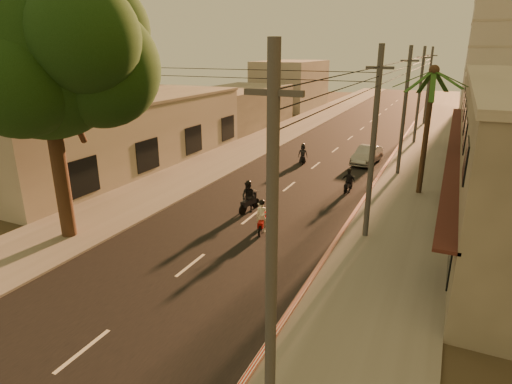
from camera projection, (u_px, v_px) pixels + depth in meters
ground at (162, 288)px, 16.53m from camera, size 160.00×160.00×0.00m
road at (316, 165)px, 33.74m from camera, size 10.00×140.00×0.02m
sidewalk_right at (416, 176)px, 30.76m from camera, size 5.00×140.00×0.12m
sidewalk_left at (232, 155)px, 36.70m from camera, size 5.00×140.00×0.12m
curb_stripe at (369, 191)px, 27.39m from camera, size 0.20×60.00×0.20m
left_building at (122, 132)px, 33.28m from camera, size 8.20×24.20×5.20m
broadleaf_tree at (52, 56)px, 18.28m from camera, size 9.60×8.70×12.10m
palm_tree at (433, 78)px, 24.85m from camera, size 5.00×5.00×8.20m
utility_poles at (407, 83)px, 29.21m from camera, size 1.20×48.26×9.00m
filler_right at (500, 102)px, 48.78m from camera, size 8.00×14.00×6.00m
filler_left_near at (238, 107)px, 50.64m from camera, size 8.00×14.00×4.40m
filler_left_far at (291, 85)px, 65.72m from camera, size 8.00×14.00×7.00m
scooter_red at (262, 218)px, 21.34m from camera, size 0.86×1.73×1.73m
scooter_mid_a at (249, 198)px, 23.97m from camera, size 1.06×1.89×1.87m
scooter_mid_b at (348, 181)px, 27.35m from camera, size 0.93×1.61×1.58m
scooter_far_a at (303, 154)px, 34.18m from camera, size 1.05×1.60×1.63m
parked_car at (367, 155)px, 34.16m from camera, size 2.43×4.54×1.39m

